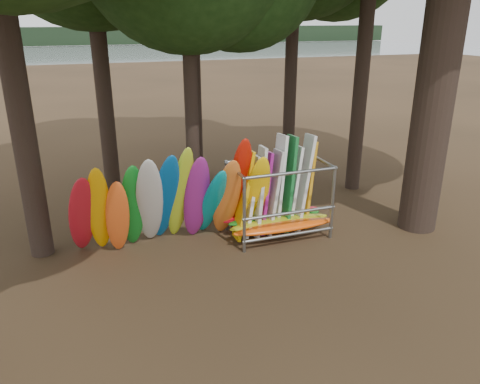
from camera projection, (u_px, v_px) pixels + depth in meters
name	position (u px, v px, depth m)	size (l,w,h in m)	color
ground	(273.00, 260.00, 12.15)	(120.00, 120.00, 0.00)	#47331E
lake	(102.00, 63.00, 65.13)	(160.00, 160.00, 0.00)	gray
far_shore	(85.00, 36.00, 108.58)	(160.00, 4.00, 4.00)	black
kayak_row	(176.00, 201.00, 12.41)	(5.47, 1.96, 3.12)	red
storage_rack	(278.00, 201.00, 13.29)	(3.13, 1.50, 2.87)	gray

